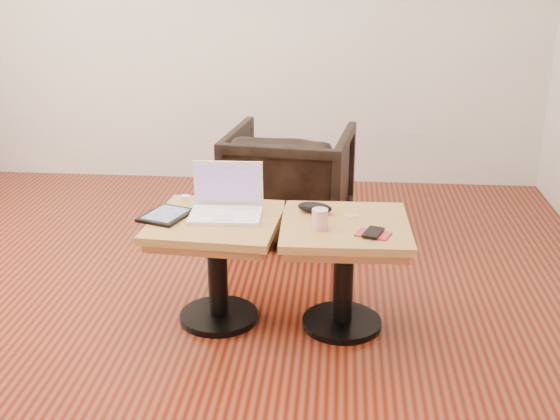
# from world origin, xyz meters

# --- Properties ---
(room_shell) EXTENTS (4.52, 4.52, 2.71)m
(room_shell) POSITION_xyz_m (0.00, 0.00, 1.35)
(room_shell) COLOR #471109
(room_shell) RESTS_ON ground
(side_table_left) EXTENTS (0.63, 0.63, 0.53)m
(side_table_left) POSITION_xyz_m (0.16, -0.02, 0.40)
(side_table_left) COLOR black
(side_table_left) RESTS_ON ground
(side_table_right) EXTENTS (0.61, 0.61, 0.53)m
(side_table_right) POSITION_xyz_m (0.76, -0.03, 0.40)
(side_table_right) COLOR black
(side_table_right) RESTS_ON ground
(laptop) EXTENTS (0.34, 0.27, 0.24)m
(laptop) POSITION_xyz_m (0.20, 0.03, 0.58)
(laptop) COLOR white
(laptop) RESTS_ON side_table_left
(tablet) EXTENTS (0.25, 0.28, 0.02)m
(tablet) POSITION_xyz_m (-0.08, -0.03, 0.54)
(tablet) COLOR black
(tablet) RESTS_ON side_table_left
(charging_adapter) EXTENTS (0.04, 0.04, 0.02)m
(charging_adapter) POSITION_xyz_m (-0.04, 0.22, 0.55)
(charging_adapter) COLOR white
(charging_adapter) RESTS_ON side_table_left
(glasses_case) EXTENTS (0.18, 0.11, 0.05)m
(glasses_case) POSITION_xyz_m (0.62, 0.09, 0.56)
(glasses_case) COLOR black
(glasses_case) RESTS_ON side_table_right
(striped_cup) EXTENTS (0.08, 0.08, 0.09)m
(striped_cup) POSITION_xyz_m (0.65, -0.11, 0.58)
(striped_cup) COLOR #DC5365
(striped_cup) RESTS_ON side_table_right
(earbuds_tangle) EXTENTS (0.07, 0.05, 0.01)m
(earbuds_tangle) POSITION_xyz_m (0.79, 0.05, 0.54)
(earbuds_tangle) COLOR white
(earbuds_tangle) RESTS_ON side_table_right
(phone_on_sleeve) EXTENTS (0.17, 0.14, 0.02)m
(phone_on_sleeve) POSITION_xyz_m (0.89, -0.17, 0.54)
(phone_on_sleeve) COLOR maroon
(phone_on_sleeve) RESTS_ON side_table_right
(armchair) EXTENTS (0.83, 0.85, 0.69)m
(armchair) POSITION_xyz_m (0.42, 1.14, 0.35)
(armchair) COLOR black
(armchair) RESTS_ON ground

